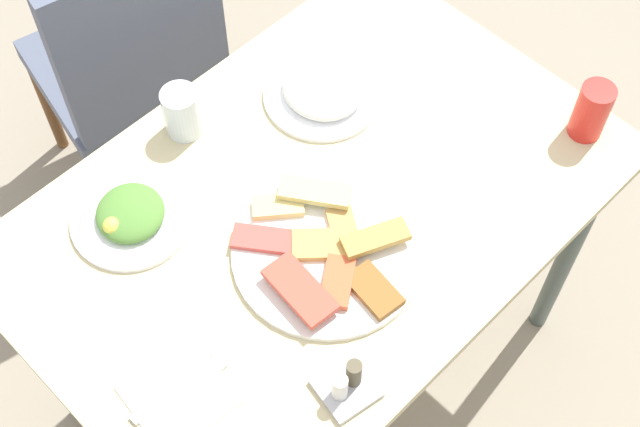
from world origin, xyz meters
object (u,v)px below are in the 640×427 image
(paper_napkin, at_px, (179,394))
(drinking_glass, at_px, (182,112))
(dining_table, at_px, (315,228))
(salad_plate_greens, at_px, (323,90))
(dining_chair, at_px, (132,62))
(salad_plate_rice, at_px, (130,215))
(fork, at_px, (186,401))
(spoon, at_px, (171,386))
(condiment_caddy, at_px, (347,384))
(pide_platter, at_px, (326,251))
(soda_can, at_px, (591,111))

(paper_napkin, bearing_deg, drinking_glass, 48.51)
(dining_table, relative_size, salad_plate_greens, 4.72)
(dining_chair, distance_m, drinking_glass, 0.55)
(salad_plate_rice, relative_size, drinking_glass, 2.14)
(dining_table, bearing_deg, fork, -163.20)
(spoon, bearing_deg, condiment_caddy, -47.52)
(pide_platter, bearing_deg, soda_can, -16.13)
(paper_napkin, xyz_separation_m, fork, (0.00, -0.02, 0.00))
(drinking_glass, relative_size, fork, 0.59)
(salad_plate_rice, bearing_deg, condiment_caddy, -85.07)
(spoon, bearing_deg, paper_napkin, -91.79)
(fork, bearing_deg, condiment_caddy, -45.27)
(pide_platter, xyz_separation_m, condiment_caddy, (-0.16, -0.20, 0.01))
(dining_chair, relative_size, drinking_glass, 8.52)
(soda_can, bearing_deg, fork, 172.14)
(dining_chair, relative_size, spoon, 5.38)
(dining_chair, height_order, fork, dining_chair)
(dining_chair, relative_size, soda_can, 7.32)
(paper_napkin, bearing_deg, salad_plate_rice, 63.90)
(soda_can, distance_m, condiment_caddy, 0.71)
(salad_plate_rice, xyz_separation_m, spoon, (-0.16, -0.30, -0.01))
(salad_plate_greens, xyz_separation_m, spoon, (-0.61, -0.26, -0.01))
(dining_table, height_order, soda_can, soda_can)
(pide_platter, distance_m, paper_napkin, 0.36)
(drinking_glass, height_order, spoon, drinking_glass)
(soda_can, bearing_deg, salad_plate_rice, 148.48)
(salad_plate_rice, distance_m, paper_napkin, 0.35)
(dining_chair, height_order, salad_plate_greens, dining_chair)
(salad_plate_greens, height_order, paper_napkin, salad_plate_greens)
(pide_platter, xyz_separation_m, salad_plate_rice, (-0.20, 0.30, 0.00))
(dining_table, height_order, spoon, spoon)
(pide_platter, height_order, fork, pide_platter)
(salad_plate_rice, bearing_deg, fork, -114.88)
(pide_platter, relative_size, paper_napkin, 2.26)
(soda_can, bearing_deg, drinking_glass, 134.72)
(drinking_glass, bearing_deg, soda_can, -45.28)
(dining_chair, relative_size, salad_plate_greens, 3.74)
(pide_platter, relative_size, condiment_caddy, 3.31)
(dining_table, bearing_deg, condiment_caddy, -126.84)
(dining_table, height_order, salad_plate_greens, salad_plate_greens)
(spoon, relative_size, condiment_caddy, 1.58)
(pide_platter, height_order, soda_can, soda_can)
(soda_can, xyz_separation_m, fork, (-0.91, 0.13, -0.06))
(paper_napkin, bearing_deg, pide_platter, 2.62)
(paper_napkin, bearing_deg, fork, -90.00)
(salad_plate_greens, height_order, salad_plate_rice, salad_plate_greens)
(pide_platter, bearing_deg, dining_chair, 79.26)
(salad_plate_greens, height_order, drinking_glass, drinking_glass)
(paper_napkin, height_order, condiment_caddy, condiment_caddy)
(spoon, bearing_deg, dining_chair, 56.22)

